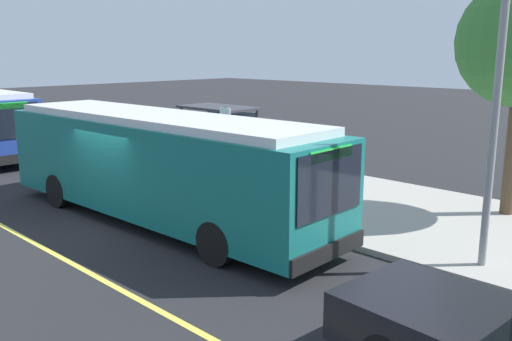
% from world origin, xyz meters
% --- Properties ---
extents(ground_plane, '(120.00, 120.00, 0.00)m').
position_xyz_m(ground_plane, '(0.00, 0.00, 0.00)').
color(ground_plane, '#232326').
extents(sidewalk_curb, '(44.00, 6.40, 0.15)m').
position_xyz_m(sidewalk_curb, '(0.00, 6.00, 0.07)').
color(sidewalk_curb, '#A8A399').
rests_on(sidewalk_curb, ground_plane).
extents(lane_stripe_center, '(36.00, 0.14, 0.01)m').
position_xyz_m(lane_stripe_center, '(0.00, -2.20, 0.00)').
color(lane_stripe_center, '#E0D64C').
rests_on(lane_stripe_center, ground_plane).
extents(transit_bus_main, '(11.34, 2.93, 2.95)m').
position_xyz_m(transit_bus_main, '(0.68, 1.01, 1.62)').
color(transit_bus_main, '#146B66').
rests_on(transit_bus_main, ground_plane).
extents(bus_shelter, '(2.90, 1.60, 2.48)m').
position_xyz_m(bus_shelter, '(-2.31, 5.87, 1.92)').
color(bus_shelter, '#333338').
rests_on(bus_shelter, sidewalk_curb).
extents(waiting_bench, '(1.60, 0.48, 0.95)m').
position_xyz_m(waiting_bench, '(-2.06, 5.77, 0.63)').
color(waiting_bench, brown).
rests_on(waiting_bench, sidewalk_curb).
extents(route_sign_post, '(0.44, 0.08, 2.80)m').
position_xyz_m(route_sign_post, '(0.58, 3.56, 1.96)').
color(route_sign_post, '#333338').
rests_on(route_sign_post, sidewalk_curb).
extents(pedestrian_commuter, '(0.24, 0.40, 1.69)m').
position_xyz_m(pedestrian_commuter, '(1.17, 4.59, 1.12)').
color(pedestrian_commuter, '#282D47').
rests_on(pedestrian_commuter, sidewalk_curb).
extents(utility_pole, '(0.16, 0.16, 6.40)m').
position_xyz_m(utility_pole, '(8.43, 3.66, 3.35)').
color(utility_pole, gray).
rests_on(utility_pole, sidewalk_curb).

